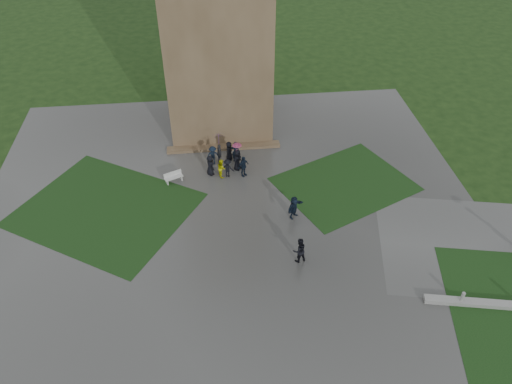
{
  "coord_description": "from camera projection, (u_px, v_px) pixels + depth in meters",
  "views": [
    {
      "loc": [
        -1.02,
        -22.74,
        22.41
      ],
      "look_at": [
        1.81,
        3.33,
        1.2
      ],
      "focal_mm": 35.0,
      "sensor_mm": 36.0,
      "label": 1
    }
  ],
  "objects": [
    {
      "name": "ground",
      "position": [
        233.0,
        241.0,
        31.75
      ],
      "size": [
        120.0,
        120.0,
        0.0
      ],
      "primitive_type": "plane",
      "color": "black"
    },
    {
      "name": "lawn_inset_right",
      "position": [
        345.0,
        184.0,
        36.31
      ],
      "size": [
        11.12,
        10.15,
        0.01
      ],
      "primitive_type": "cube",
      "rotation": [
        0.0,
        0.0,
        0.44
      ],
      "color": "black",
      "rests_on": "plaza"
    },
    {
      "name": "pedestrian_mid",
      "position": [
        294.0,
        207.0,
        33.03
      ],
      "size": [
        1.49,
        1.48,
        1.67
      ],
      "primitive_type": "imported",
      "rotation": [
        0.0,
        0.0,
        0.77
      ],
      "color": "black",
      "rests_on": "plaza"
    },
    {
      "name": "tower",
      "position": [
        216.0,
        17.0,
        37.68
      ],
      "size": [
        8.0,
        8.0,
        18.0
      ],
      "primitive_type": "cube",
      "color": "brown",
      "rests_on": "ground"
    },
    {
      "name": "plaza",
      "position": [
        231.0,
        220.0,
        33.29
      ],
      "size": [
        34.0,
        34.0,
        0.02
      ],
      "primitive_type": "cube",
      "color": "#3C3C39",
      "rests_on": "ground"
    },
    {
      "name": "bench",
      "position": [
        173.0,
        177.0,
        36.31
      ],
      "size": [
        1.42,
        0.94,
        0.79
      ],
      "rotation": [
        0.0,
        0.0,
        0.41
      ],
      "color": "silver",
      "rests_on": "plaza"
    },
    {
      "name": "lawn_inset_left",
      "position": [
        105.0,
        209.0,
        34.11
      ],
      "size": [
        14.1,
        13.46,
        0.01
      ],
      "primitive_type": "cube",
      "rotation": [
        0.0,
        0.0,
        -0.56
      ],
      "color": "black",
      "rests_on": "plaza"
    },
    {
      "name": "visitor_cluster",
      "position": [
        226.0,
        157.0,
        37.08
      ],
      "size": [
        3.4,
        3.15,
        2.57
      ],
      "color": "black",
      "rests_on": "plaza"
    },
    {
      "name": "tower_plinth",
      "position": [
        224.0,
        147.0,
        39.86
      ],
      "size": [
        9.0,
        0.8,
        0.22
      ],
      "primitive_type": "cube",
      "color": "brown",
      "rests_on": "plaza"
    },
    {
      "name": "pedestrian_near",
      "position": [
        299.0,
        250.0,
        29.89
      ],
      "size": [
        0.95,
        0.69,
        1.75
      ],
      "primitive_type": "imported",
      "rotation": [
        0.0,
        0.0,
        3.41
      ],
      "color": "black",
      "rests_on": "plaza"
    }
  ]
}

